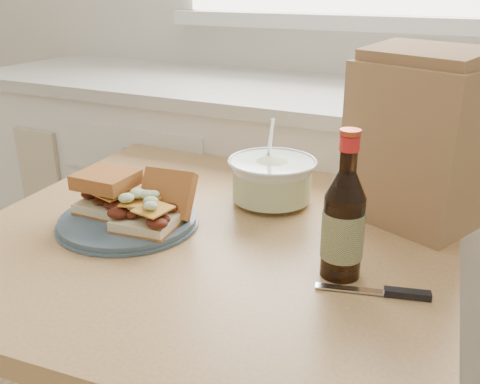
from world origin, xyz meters
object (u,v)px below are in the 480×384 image
at_px(plate, 128,221).
at_px(paper_bag, 415,146).
at_px(coleslaw_bowl, 272,182).
at_px(dining_table, 215,276).
at_px(beer_bottle, 343,223).

distance_m(plate, paper_bag, 0.60).
distance_m(coleslaw_bowl, paper_bag, 0.31).
bearing_deg(dining_table, coleslaw_bowl, 66.65).
height_order(dining_table, paper_bag, paper_bag).
relative_size(dining_table, plate, 3.68).
xyz_separation_m(plate, coleslaw_bowl, (0.22, 0.24, 0.04)).
xyz_separation_m(beer_bottle, paper_bag, (0.06, 0.28, 0.07)).
xyz_separation_m(dining_table, beer_bottle, (0.29, -0.07, 0.21)).
bearing_deg(beer_bottle, plate, 159.01).
distance_m(dining_table, paper_bag, 0.49).
relative_size(dining_table, paper_bag, 3.19).
bearing_deg(plate, coleslaw_bowl, 48.00).
relative_size(coleslaw_bowl, paper_bag, 0.61).
distance_m(dining_table, coleslaw_bowl, 0.24).
distance_m(dining_table, beer_bottle, 0.36).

